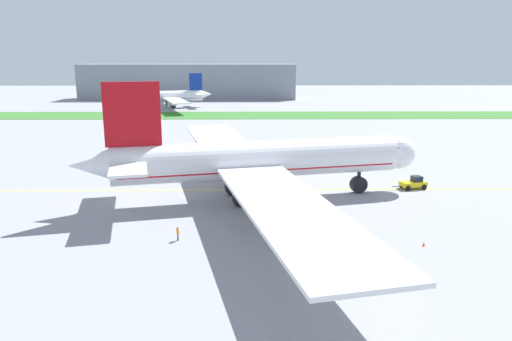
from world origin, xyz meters
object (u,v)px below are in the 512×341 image
(airliner_foreground, at_px, (254,161))
(ground_crew_wingwalker_starboard, at_px, (327,256))
(ground_crew_marshaller_front, at_px, (178,233))
(pushback_tug, at_px, (414,183))
(service_truck_baggage_loader, at_px, (209,142))
(traffic_cone_near_nose, at_px, (424,244))
(parked_airliner_far_centre, at_px, (168,96))
(ground_crew_wingwalker_port, at_px, (347,235))

(airliner_foreground, xyz_separation_m, ground_crew_wingwalker_starboard, (7.79, -25.08, -5.41))
(airliner_foreground, height_order, ground_crew_marshaller_front, airliner_foreground)
(pushback_tug, xyz_separation_m, service_truck_baggage_loader, (-38.75, 38.75, 0.41))
(ground_crew_wingwalker_starboard, relative_size, traffic_cone_near_nose, 2.88)
(ground_crew_marshaller_front, relative_size, traffic_cone_near_nose, 2.98)
(ground_crew_marshaller_front, bearing_deg, ground_crew_wingwalker_starboard, -23.14)
(traffic_cone_near_nose, relative_size, service_truck_baggage_loader, 0.09)
(traffic_cone_near_nose, bearing_deg, ground_crew_wingwalker_starboard, -157.07)
(ground_crew_marshaller_front, height_order, service_truck_baggage_loader, service_truck_baggage_loader)
(pushback_tug, relative_size, parked_airliner_far_centre, 0.10)
(ground_crew_marshaller_front, height_order, ground_crew_wingwalker_starboard, ground_crew_marshaller_front)
(pushback_tug, height_order, service_truck_baggage_loader, service_truck_baggage_loader)
(ground_crew_wingwalker_starboard, distance_m, traffic_cone_near_nose, 13.74)
(parked_airliner_far_centre, bearing_deg, airliner_foreground, -75.31)
(service_truck_baggage_loader, height_order, parked_airliner_far_centre, parked_airliner_far_centre)
(ground_crew_wingwalker_starboard, height_order, parked_airliner_far_centre, parked_airliner_far_centre)
(pushback_tug, xyz_separation_m, ground_crew_marshaller_front, (-37.42, -23.94, 0.04))
(ground_crew_wingwalker_starboard, distance_m, service_truck_baggage_loader, 72.67)
(traffic_cone_near_nose, xyz_separation_m, parked_airliner_far_centre, (-57.18, 159.87, 4.74))
(ground_crew_wingwalker_port, relative_size, ground_crew_marshaller_front, 0.91)
(service_truck_baggage_loader, bearing_deg, traffic_cone_near_nose, -64.09)
(pushback_tug, bearing_deg, parked_airliner_far_centre, 115.71)
(ground_crew_wingwalker_port, height_order, ground_crew_wingwalker_starboard, ground_crew_wingwalker_starboard)
(airliner_foreground, height_order, ground_crew_wingwalker_starboard, airliner_foreground)
(pushback_tug, xyz_separation_m, ground_crew_wingwalker_port, (-16.42, -24.79, -0.05))
(traffic_cone_near_nose, relative_size, parked_airliner_far_centre, 0.01)
(ground_crew_marshaller_front, height_order, traffic_cone_near_nose, ground_crew_marshaller_front)
(airliner_foreground, bearing_deg, traffic_cone_near_nose, -44.02)
(airliner_foreground, distance_m, pushback_tug, 28.91)
(ground_crew_marshaller_front, bearing_deg, ground_crew_wingwalker_port, -2.32)
(traffic_cone_near_nose, bearing_deg, ground_crew_wingwalker_port, 171.94)
(airliner_foreground, relative_size, parked_airliner_far_centre, 1.45)
(ground_crew_wingwalker_starboard, distance_m, parked_airliner_far_centre, 171.16)
(ground_crew_wingwalker_starboard, bearing_deg, traffic_cone_near_nose, 22.93)
(airliner_foreground, bearing_deg, pushback_tug, 12.93)
(ground_crew_wingwalker_port, bearing_deg, ground_crew_wingwalker_starboard, -117.56)
(ground_crew_wingwalker_port, relative_size, traffic_cone_near_nose, 2.72)
(ground_crew_wingwalker_starboard, relative_size, parked_airliner_far_centre, 0.03)
(pushback_tug, bearing_deg, traffic_cone_near_nose, -105.53)
(airliner_foreground, relative_size, ground_crew_wingwalker_port, 55.54)
(airliner_foreground, bearing_deg, parked_airliner_far_centre, 104.69)
(pushback_tug, xyz_separation_m, traffic_cone_near_nose, (-7.25, -26.09, -0.73))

